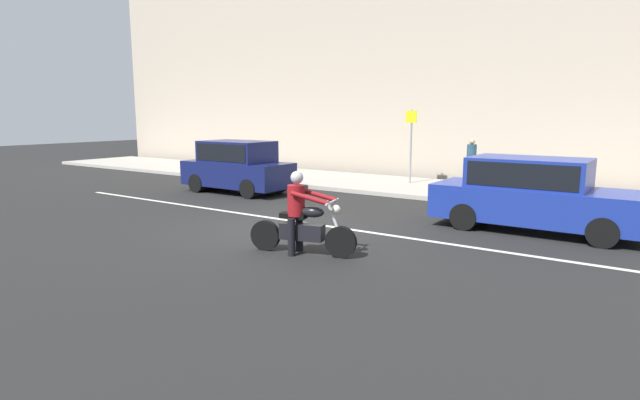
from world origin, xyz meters
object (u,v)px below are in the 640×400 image
at_px(parked_hatchback_navy, 237,166).
at_px(parked_sedan_cobalt_blue, 534,194).
at_px(motorcycle_with_rider_crimson, 301,221).
at_px(street_sign_post, 411,139).
at_px(pedestrian_bystander, 471,158).

bearing_deg(parked_hatchback_navy, parked_sedan_cobalt_blue, -2.83).
height_order(motorcycle_with_rider_crimson, parked_hatchback_navy, parked_hatchback_navy).
distance_m(parked_sedan_cobalt_blue, parked_hatchback_navy, 9.91).
height_order(parked_hatchback_navy, street_sign_post, street_sign_post).
bearing_deg(pedestrian_bystander, parked_hatchback_navy, -141.16).
relative_size(motorcycle_with_rider_crimson, parked_sedan_cobalt_blue, 0.46).
height_order(motorcycle_with_rider_crimson, parked_sedan_cobalt_blue, parked_sedan_cobalt_blue).
relative_size(motorcycle_with_rider_crimson, pedestrian_bystander, 1.27).
height_order(parked_hatchback_navy, pedestrian_bystander, pedestrian_bystander).
bearing_deg(motorcycle_with_rider_crimson, pedestrian_bystander, 90.78).
xyz_separation_m(motorcycle_with_rider_crimson, parked_hatchback_navy, (-6.64, 5.17, 0.27)).
xyz_separation_m(parked_hatchback_navy, street_sign_post, (4.30, 4.83, 0.85)).
xyz_separation_m(parked_sedan_cobalt_blue, pedestrian_bystander, (-3.41, 5.72, 0.26)).
height_order(parked_sedan_cobalt_blue, pedestrian_bystander, pedestrian_bystander).
xyz_separation_m(parked_hatchback_navy, pedestrian_bystander, (6.50, 5.23, 0.21)).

